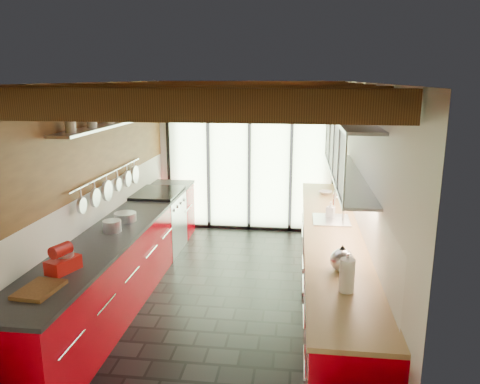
{
  "coord_description": "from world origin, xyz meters",
  "views": [
    {
      "loc": [
        0.84,
        -5.29,
        2.65
      ],
      "look_at": [
        0.13,
        0.4,
        1.25
      ],
      "focal_mm": 35.0,
      "sensor_mm": 36.0,
      "label": 1
    }
  ],
  "objects": [
    {
      "name": "paper_towel",
      "position": [
        1.27,
        -1.62,
        1.06
      ],
      "size": [
        0.16,
        0.16,
        0.34
      ],
      "color": "white",
      "rests_on": "right_counter"
    },
    {
      "name": "kettle",
      "position": [
        1.27,
        -1.17,
        1.03
      ],
      "size": [
        0.29,
        0.31,
        0.26
      ],
      "color": "silver",
      "rests_on": "right_counter"
    },
    {
      "name": "room_shell",
      "position": [
        0.0,
        0.0,
        1.65
      ],
      "size": [
        5.5,
        5.5,
        5.5
      ],
      "color": "silver",
      "rests_on": "ground"
    },
    {
      "name": "stand_mixer",
      "position": [
        -1.27,
        -1.51,
        1.03
      ],
      "size": [
        0.26,
        0.34,
        0.28
      ],
      "color": "red",
      "rests_on": "left_counter"
    },
    {
      "name": "cutting_board",
      "position": [
        -1.27,
        -1.93,
        0.94
      ],
      "size": [
        0.32,
        0.42,
        0.03
      ],
      "primitive_type": "cube",
      "rotation": [
        0.0,
        0.0,
        -0.08
      ],
      "color": "brown",
      "rests_on": "left_counter"
    },
    {
      "name": "upper_cabinets_right",
      "position": [
        1.43,
        0.3,
        1.85
      ],
      "size": [
        0.34,
        3.0,
        3.0
      ],
      "color": "silver",
      "rests_on": "ground"
    },
    {
      "name": "left_counter",
      "position": [
        -1.28,
        0.0,
        0.46
      ],
      "size": [
        0.68,
        5.0,
        0.92
      ],
      "color": "#B6000C",
      "rests_on": "ground"
    },
    {
      "name": "ceiling_beams",
      "position": [
        -0.0,
        0.38,
        2.46
      ],
      "size": [
        3.14,
        5.06,
        4.9
      ],
      "color": "#593316",
      "rests_on": "ground"
    },
    {
      "name": "left_wall_fixtures",
      "position": [
        -1.47,
        0.25,
        1.8
      ],
      "size": [
        0.28,
        2.6,
        0.96
      ],
      "color": "silver",
      "rests_on": "ground"
    },
    {
      "name": "pot_small",
      "position": [
        -1.27,
        0.06,
        0.97
      ],
      "size": [
        0.33,
        0.33,
        0.1
      ],
      "primitive_type": "cylinder",
      "rotation": [
        0.0,
        0.0,
        -0.26
      ],
      "color": "silver",
      "rests_on": "left_counter"
    },
    {
      "name": "soap_bottle",
      "position": [
        1.27,
        0.52,
        1.03
      ],
      "size": [
        0.13,
        0.13,
        0.21
      ],
      "primitive_type": "imported",
      "rotation": [
        0.0,
        0.0,
        -0.39
      ],
      "color": "silver",
      "rests_on": "right_counter"
    },
    {
      "name": "range_stove",
      "position": [
        -1.28,
        1.45,
        0.47
      ],
      "size": [
        0.66,
        0.9,
        0.97
      ],
      "color": "silver",
      "rests_on": "ground"
    },
    {
      "name": "right_counter",
      "position": [
        1.27,
        0.0,
        0.46
      ],
      "size": [
        0.68,
        5.0,
        0.92
      ],
      "color": "#B6000C",
      "rests_on": "ground"
    },
    {
      "name": "sink_assembly",
      "position": [
        1.29,
        0.4,
        0.96
      ],
      "size": [
        0.45,
        0.52,
        0.43
      ],
      "color": "silver",
      "rests_on": "right_counter"
    },
    {
      "name": "bowl",
      "position": [
        1.27,
        1.76,
        0.94
      ],
      "size": [
        0.23,
        0.23,
        0.05
      ],
      "primitive_type": "imported",
      "rotation": [
        0.0,
        0.0,
        -0.18
      ],
      "color": "silver",
      "rests_on": "right_counter"
    },
    {
      "name": "pot_large",
      "position": [
        -1.27,
        -0.36,
        0.99
      ],
      "size": [
        0.24,
        0.24,
        0.13
      ],
      "primitive_type": "cylinder",
      "rotation": [
        0.0,
        0.0,
        -0.16
      ],
      "color": "silver",
      "rests_on": "left_counter"
    },
    {
      "name": "glass_door",
      "position": [
        0.0,
        2.69,
        1.66
      ],
      "size": [
        2.95,
        0.1,
        2.9
      ],
      "color": "#C6EAAD",
      "rests_on": "ground"
    },
    {
      "name": "ground",
      "position": [
        0.0,
        0.0,
        0.0
      ],
      "size": [
        5.5,
        5.5,
        0.0
      ],
      "primitive_type": "plane",
      "color": "black",
      "rests_on": "ground"
    }
  ]
}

